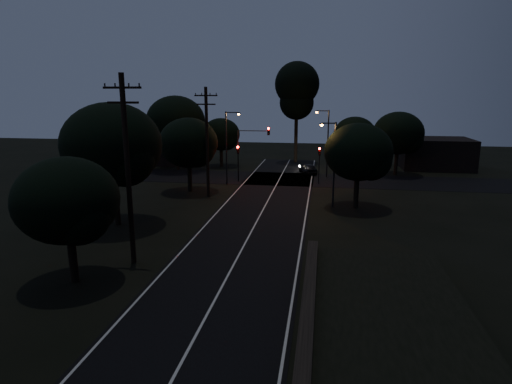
% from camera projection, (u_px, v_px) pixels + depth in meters
% --- Properties ---
extents(road_surface, '(60.00, 70.00, 0.03)m').
position_uv_depth(road_surface, '(268.00, 201.00, 40.24)').
color(road_surface, black).
rests_on(road_surface, ground).
extents(utility_pole_mid, '(2.20, 0.30, 11.00)m').
position_uv_depth(utility_pole_mid, '(128.00, 168.00, 24.35)').
color(utility_pole_mid, black).
rests_on(utility_pole_mid, ground).
extents(utility_pole_far, '(2.20, 0.30, 10.50)m').
position_uv_depth(utility_pole_far, '(207.00, 141.00, 40.77)').
color(utility_pole_far, black).
rests_on(utility_pole_far, ground).
extents(tree_left_b, '(5.33, 5.33, 6.77)m').
position_uv_depth(tree_left_b, '(69.00, 203.00, 21.94)').
color(tree_left_b, black).
rests_on(tree_left_b, ground).
extents(tree_left_c, '(7.36, 7.36, 9.30)m').
position_uv_depth(tree_left_c, '(115.00, 147.00, 31.52)').
color(tree_left_c, black).
rests_on(tree_left_c, ground).
extents(tree_left_d, '(5.95, 5.95, 7.55)m').
position_uv_depth(tree_left_d, '(190.00, 144.00, 43.06)').
color(tree_left_d, black).
rests_on(tree_left_d, ground).
extents(tree_far_nw, '(5.22, 5.22, 6.61)m').
position_uv_depth(tree_far_nw, '(222.00, 135.00, 58.69)').
color(tree_far_nw, black).
rests_on(tree_far_nw, ground).
extents(tree_far_w, '(7.57, 7.57, 9.65)m').
position_uv_depth(tree_far_w, '(177.00, 122.00, 55.09)').
color(tree_far_w, black).
rests_on(tree_far_w, ground).
extents(tree_far_ne, '(5.51, 5.51, 6.97)m').
position_uv_depth(tree_far_ne, '(356.00, 136.00, 55.90)').
color(tree_far_ne, black).
rests_on(tree_far_ne, ground).
extents(tree_far_e, '(6.11, 6.11, 7.76)m').
position_uv_depth(tree_far_e, '(400.00, 134.00, 52.12)').
color(tree_far_e, black).
rests_on(tree_far_e, ground).
extents(tree_right_a, '(5.87, 5.87, 7.46)m').
position_uv_depth(tree_right_a, '(361.00, 154.00, 36.72)').
color(tree_right_a, black).
rests_on(tree_right_a, ground).
extents(tall_pine, '(6.31, 6.31, 14.35)m').
position_uv_depth(tall_pine, '(297.00, 90.00, 60.75)').
color(tall_pine, black).
rests_on(tall_pine, ground).
extents(building_left, '(10.00, 8.00, 4.40)m').
position_uv_depth(building_left, '(152.00, 147.00, 62.88)').
color(building_left, black).
rests_on(building_left, ground).
extents(building_right, '(9.00, 7.00, 4.00)m').
position_uv_depth(building_right, '(435.00, 153.00, 57.81)').
color(building_right, black).
rests_on(building_right, ground).
extents(signal_left, '(0.28, 0.35, 4.10)m').
position_uv_depth(signal_left, '(238.00, 157.00, 48.84)').
color(signal_left, black).
rests_on(signal_left, ground).
extents(signal_right, '(0.28, 0.35, 4.10)m').
position_uv_depth(signal_right, '(319.00, 159.00, 47.44)').
color(signal_right, black).
rests_on(signal_right, ground).
extents(signal_mast, '(3.70, 0.35, 6.25)m').
position_uv_depth(signal_mast, '(253.00, 144.00, 48.25)').
color(signal_mast, black).
rests_on(signal_mast, ground).
extents(streetlight_a, '(1.66, 0.26, 8.00)m').
position_uv_depth(streetlight_a, '(228.00, 143.00, 46.63)').
color(streetlight_a, black).
rests_on(streetlight_a, ground).
extents(streetlight_b, '(1.66, 0.26, 8.00)m').
position_uv_depth(streetlight_b, '(326.00, 139.00, 50.79)').
color(streetlight_b, black).
rests_on(streetlight_b, ground).
extents(streetlight_c, '(1.46, 0.26, 7.50)m').
position_uv_depth(streetlight_c, '(333.00, 158.00, 37.30)').
color(streetlight_c, black).
rests_on(streetlight_c, ground).
extents(car, '(2.70, 4.07, 1.29)m').
position_uv_depth(car, '(308.00, 169.00, 53.93)').
color(car, black).
rests_on(car, ground).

